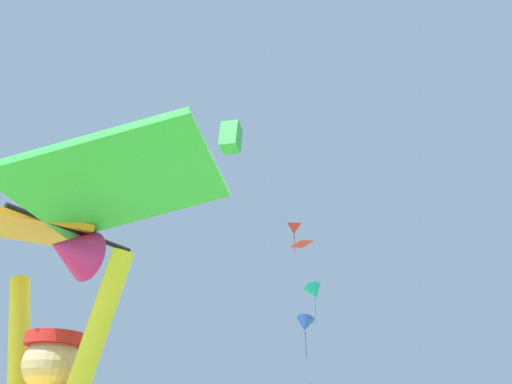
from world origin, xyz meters
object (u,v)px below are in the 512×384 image
object	(u,v)px
distant_kite_red_low_right	(294,228)
distant_kite_green_high_left	(231,137)
distant_kite_teal_far_center	(314,292)
held_stunt_kite	(62,218)
distant_kite_red_mid_left	(301,243)
distant_kite_blue_overhead_distant	(305,325)

from	to	relation	value
distant_kite_red_low_right	distant_kite_green_high_left	size ratio (longest dim) A/B	1.74
distant_kite_teal_far_center	distant_kite_green_high_left	distance (m)	8.74
distant_kite_green_high_left	held_stunt_kite	bearing A→B (deg)	-66.11
distant_kite_red_low_right	distant_kite_red_mid_left	bearing A→B (deg)	-70.50
distant_kite_teal_far_center	distant_kite_red_low_right	bearing A→B (deg)	115.02
held_stunt_kite	distant_kite_red_mid_left	size ratio (longest dim) A/B	1.92
distant_kite_teal_far_center	held_stunt_kite	bearing A→B (deg)	-76.43
distant_kite_teal_far_center	distant_kite_red_mid_left	world-z (taller)	distant_kite_teal_far_center
distant_kite_red_low_right	distant_kite_blue_overhead_distant	distance (m)	14.78
distant_kite_blue_overhead_distant	distant_kite_green_high_left	xyz separation A→B (m)	(-2.58, -2.08, 8.45)
held_stunt_kite	distant_kite_red_mid_left	distance (m)	18.05
held_stunt_kite	distant_kite_red_mid_left	bearing A→B (deg)	103.91
distant_kite_blue_overhead_distant	distant_kite_green_high_left	size ratio (longest dim) A/B	1.22
distant_kite_red_mid_left	distant_kite_blue_overhead_distant	size ratio (longest dim) A/B	0.52
distant_kite_red_low_right	distant_kite_green_high_left	world-z (taller)	distant_kite_red_low_right
distant_kite_red_mid_left	distant_kite_teal_far_center	bearing A→B (deg)	102.67
distant_kite_red_low_right	distant_kite_green_high_left	xyz separation A→B (m)	(1.41, -13.10, -0.56)
distant_kite_green_high_left	distant_kite_teal_far_center	bearing A→B (deg)	72.42
held_stunt_kite	distant_kite_teal_far_center	bearing A→B (deg)	103.57
distant_kite_red_low_right	distant_kite_teal_far_center	bearing A→B (deg)	-64.98
distant_kite_blue_overhead_distant	distant_kite_green_high_left	bearing A→B (deg)	-141.17
held_stunt_kite	distant_kite_green_high_left	distance (m)	21.76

